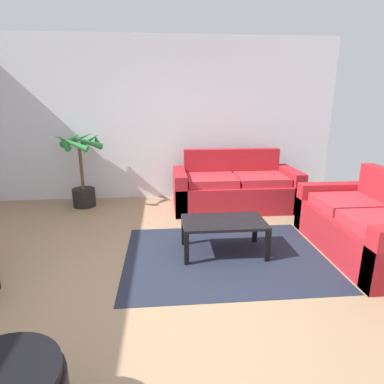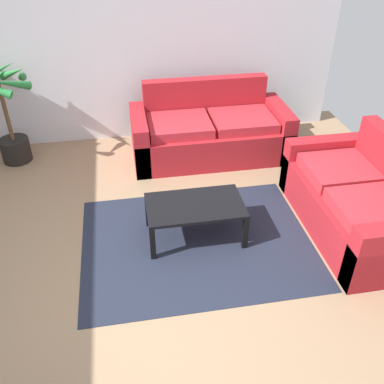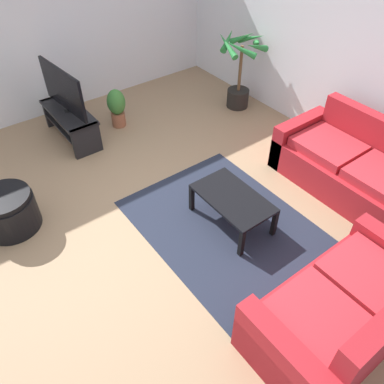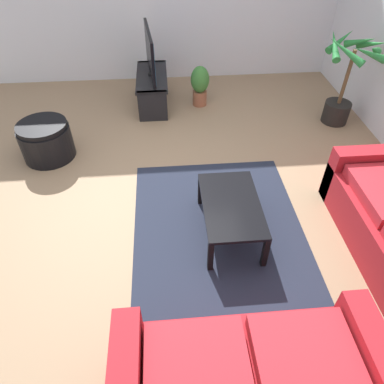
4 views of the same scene
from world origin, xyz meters
The scene contains 12 objects.
ground_plane centered at (0.00, 0.00, 0.00)m, with size 6.60×6.60×0.00m, color #937556.
wall_back centered at (0.00, 3.00, 1.35)m, with size 6.00×0.06×2.70m, color silver.
wall_left centered at (-3.00, 0.00, 1.35)m, with size 0.06×6.00×2.70m, color silver.
couch_main centered at (1.15, 2.28, 0.30)m, with size 1.95×0.90×0.90m.
couch_loveseat centered at (2.28, 0.56, 0.30)m, with size 0.90×1.70×0.90m.
tv_stand centered at (-2.06, -0.05, 0.30)m, with size 1.10×0.45×0.45m.
tv centered at (-2.06, -0.05, 0.79)m, with size 1.08×0.14×0.65m.
coffee_table centered at (0.67, 0.69, 0.33)m, with size 0.92×0.54×0.39m.
area_rug centered at (0.67, 0.59, 0.00)m, with size 2.20×1.70×0.01m, color #1E2333.
potted_palm centered at (-1.28, 2.54, 0.58)m, with size 0.76×0.75×1.22m.
potted_plant_small centered at (-1.95, 0.66, 0.33)m, with size 0.28×0.28×0.60m.
ottoman centered at (-0.78, -1.37, 0.23)m, with size 0.63×0.63×0.46m.
Camera 3 is at (2.89, -1.54, 3.27)m, focal length 35.85 mm.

